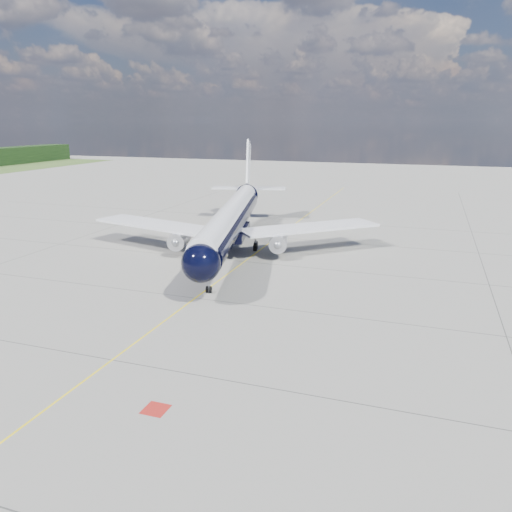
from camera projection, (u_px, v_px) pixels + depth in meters
The scene contains 4 objects.
ground at pixel (257, 253), 71.20m from camera, with size 320.00×320.00×0.00m, color gray.
taxiway_centerline at pixel (244, 262), 66.64m from camera, with size 0.16×160.00×0.01m, color yellow.
red_marking at pixel (156, 409), 32.58m from camera, with size 1.60×1.60×0.01m, color maroon.
main_airliner at pixel (232, 218), 71.57m from camera, with size 41.47×51.28×15.01m.
Camera 1 is at (22.42, -35.07, 18.25)m, focal length 35.00 mm.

